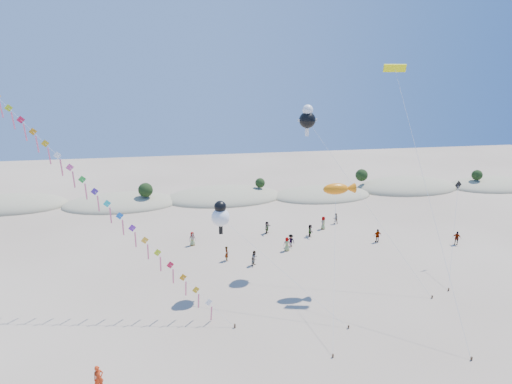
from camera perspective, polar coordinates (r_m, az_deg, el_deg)
The scene contains 9 objects.
dune_ridge at distance 69.30m, azimuth -3.45°, elevation -0.71°, with size 145.30×11.49×5.57m.
kite_train at distance 39.88m, azimuth -24.11°, elevation 3.48°, with size 25.96×13.69×24.68m.
fish_kite at distance 40.47m, azimuth 11.04°, elevation 0.39°, with size 5.37×11.41×10.31m.
cartoon_kite_low at distance 39.03m, azimuth -4.75°, elevation -3.10°, with size 10.64×8.66×9.08m.
cartoon_kite_high at distance 43.86m, azimuth 6.89°, elevation 9.73°, with size 10.83×10.65×17.02m.
parafoil_kite at distance 42.27m, azimuth 18.23°, elevation 14.60°, with size 2.06×14.97×20.89m.
dark_kite at distance 48.79m, azimuth 25.09°, elevation -2.35°, with size 4.60×6.71×9.06m.
flyer_foreground at distance 32.70m, azimuth -20.25°, elevation -22.26°, with size 0.66×0.44×1.82m, color red.
beachgoers at distance 52.58m, azimuth 6.14°, elevation -5.81°, with size 32.33×11.38×1.73m.
Camera 1 is at (-5.34, -20.63, 21.00)m, focal length 30.00 mm.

